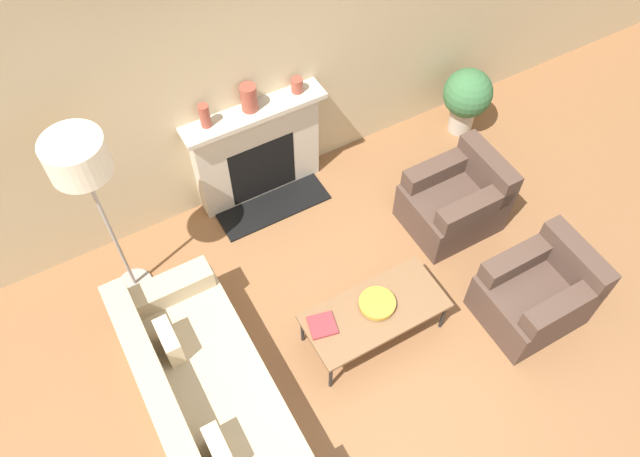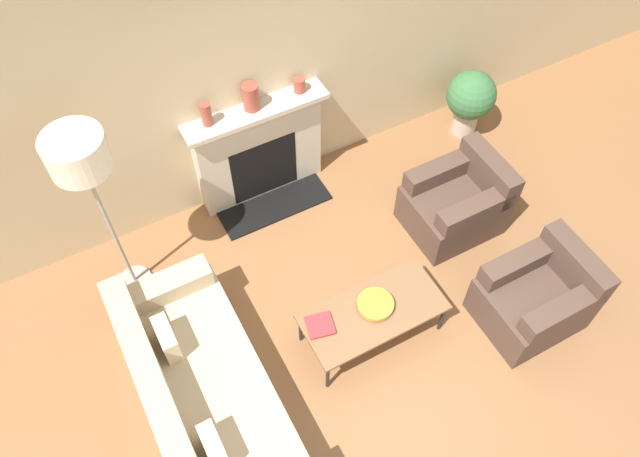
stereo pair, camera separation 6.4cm
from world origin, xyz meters
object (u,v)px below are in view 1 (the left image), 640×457
couch (208,401)px  mantel_vase_left (205,116)px  armchair_near (538,293)px  bowl (377,303)px  fireplace (258,153)px  floor_lamp (81,166)px  book (322,325)px  potted_plant (467,96)px  coffee_table (375,312)px  armchair_far (456,201)px  mantel_vase_center_right (297,85)px  mantel_vase_center_left (249,98)px

couch → mantel_vase_left: mantel_vase_left is taller
armchair_near → bowl: (-1.33, 0.54, 0.14)m
fireplace → floor_lamp: 1.96m
mantel_vase_left → armchair_near: bearing=-52.3°
couch → book: bearing=-86.3°
potted_plant → fireplace: bearing=172.9°
coffee_table → mantel_vase_left: 2.24m
couch → armchair_far: couch is taller
coffee_table → couch: bearing=179.2°
fireplace → armchair_near: 2.90m
armchair_far → floor_lamp: (-3.03, 0.84, 1.35)m
floor_lamp → fireplace: bearing=16.5°
mantel_vase_left → mantel_vase_center_right: (0.91, 0.00, -0.04)m
coffee_table → potted_plant: 2.79m
armchair_near → coffee_table: bearing=-110.5°
bowl → mantel_vase_left: 2.19m
book → floor_lamp: floor_lamp is taller
book → mantel_vase_left: (-0.10, 1.90, 0.82)m
fireplace → couch: 2.42m
fireplace → bowl: size_ratio=4.45×
book → mantel_vase_center_left: (0.32, 1.90, 0.83)m
bowl → mantel_vase_center_left: 2.12m
bowl → mantel_vase_left: mantel_vase_left is taller
book → mantel_vase_left: 2.07m
book → mantel_vase_left: mantel_vase_left is taller
coffee_table → book: (-0.46, 0.09, 0.04)m
coffee_table → potted_plant: potted_plant is taller
armchair_near → floor_lamp: 3.89m
floor_lamp → book: bearing=-49.6°
fireplace → armchair_far: (1.48, -1.30, -0.24)m
armchair_far → coffee_table: size_ratio=0.71×
couch → armchair_near: couch is taller
mantel_vase_center_left → mantel_vase_center_right: 0.49m
mantel_vase_center_left → armchair_far: bearing=-41.2°
fireplace → book: bearing=-100.3°
mantel_vase_center_right → potted_plant: (1.88, -0.31, -0.72)m
mantel_vase_center_left → mantel_vase_center_right: (0.48, 0.00, -0.06)m
potted_plant → coffee_table: bearing=-142.9°
armchair_far → mantel_vase_left: mantel_vase_left is taller
mantel_vase_center_left → potted_plant: (2.36, -0.31, -0.78)m
fireplace → coffee_table: (0.12, -1.97, -0.17)m
mantel_vase_center_left → fireplace: bearing=-38.1°
mantel_vase_left → mantel_vase_center_right: 0.91m
bowl → mantel_vase_center_left: bearing=95.1°
couch → floor_lamp: bearing=5.2°
armchair_far → mantel_vase_left: size_ratio=3.73×
coffee_table → mantel_vase_left: mantel_vase_left is taller
coffee_table → mantel_vase_center_right: 2.17m
mantel_vase_center_left → armchair_near: bearing=-59.0°
coffee_table → bowl: bowl is taller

